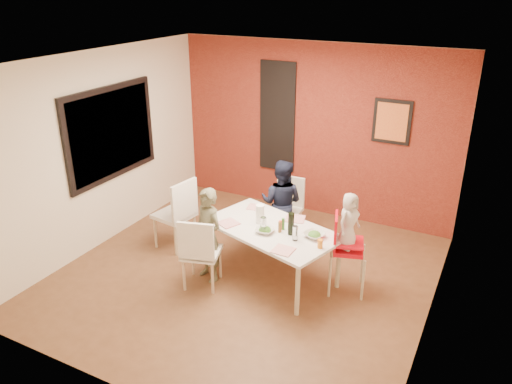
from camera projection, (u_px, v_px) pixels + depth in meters
The scene contains 35 objects.
ground at pixel (245, 275), 6.46m from camera, with size 4.50×4.50×0.00m, color brown.
ceiling at pixel (243, 62), 5.39m from camera, with size 4.50×4.50×0.02m, color white.
wall_back at pixel (313, 131), 7.76m from camera, with size 4.50×0.02×2.70m, color #F1E4C7.
wall_front at pixel (114, 267), 4.09m from camera, with size 4.50×0.02×2.70m, color #F1E4C7.
wall_left at pixel (101, 150), 6.87m from camera, with size 0.02×4.50×2.70m, color #F1E4C7.
wall_right at pixel (442, 215), 4.98m from camera, with size 0.02×4.50×2.70m, color #F1E4C7.
brick_accent_wall at pixel (313, 131), 7.75m from camera, with size 4.50×0.02×2.70m, color maroon.
picture_window_frame at pixel (111, 133), 6.94m from camera, with size 0.05×1.70×1.30m, color black.
picture_window_pane at pixel (112, 133), 6.94m from camera, with size 0.02×1.55×1.15m, color black.
glassblock_strip at pixel (278, 117), 7.93m from camera, with size 0.55×0.03×1.70m, color silver.
glassblock_surround at pixel (277, 117), 7.92m from camera, with size 0.60×0.03×1.76m, color black.
art_print_frame at pixel (392, 122), 7.11m from camera, with size 0.54×0.03×0.64m, color black.
art_print_canvas at pixel (392, 122), 7.10m from camera, with size 0.44×0.01×0.54m, color orange.
dining_table at pixel (271, 232), 6.18m from camera, with size 1.86×1.37×0.69m.
chair_near at pixel (199, 250), 5.98m from camera, with size 0.54×0.54×0.95m.
chair_far at pixel (288, 204), 7.25m from camera, with size 0.44×0.44×0.90m.
chair_left at pixel (179, 211), 6.88m from camera, with size 0.54×0.54×1.03m.
high_chair at pixel (344, 246), 5.93m from camera, with size 0.52×0.52×0.99m.
child_near at pixel (208, 235), 6.16m from camera, with size 0.45×0.29×1.22m, color brown.
child_far at pixel (281, 203), 7.00m from camera, with size 0.61×0.48×1.26m, color black.
toddler at pixel (349, 221), 5.80m from camera, with size 0.34×0.22×0.69m, color beige.
plate_near_left at pixel (228, 223), 6.26m from camera, with size 0.23×0.23×0.01m, color white.
plate_far_mid at pixel (295, 219), 6.38m from camera, with size 0.24×0.24×0.01m, color white.
plate_near_right at pixel (283, 250), 5.64m from camera, with size 0.23×0.23×0.01m, color white.
plate_far_left at pixel (255, 207), 6.71m from camera, with size 0.20×0.20×0.01m, color white.
salad_bowl_a at pixel (265, 230), 6.04m from camera, with size 0.23×0.23×0.06m, color white.
salad_bowl_b at pixel (314, 235), 5.93m from camera, with size 0.24×0.24×0.06m, color silver.
wine_bottle at pixel (291, 224), 5.95m from camera, with size 0.07×0.07×0.28m, color black.
wine_glass_a at pixel (263, 225), 5.99m from camera, with size 0.07×0.07×0.21m, color silver.
wine_glass_b at pixel (295, 233), 5.83m from camera, with size 0.06×0.06×0.18m, color white.
paper_towel_roll at pixel (260, 214), 6.24m from camera, with size 0.11×0.11×0.24m, color white.
condiment_red at pixel (280, 226), 6.04m from camera, with size 0.04×0.04×0.14m, color red.
condiment_green at pixel (283, 224), 6.09m from camera, with size 0.04×0.04×0.15m, color #367627.
condiment_brown at pixel (280, 227), 6.02m from camera, with size 0.04×0.04×0.14m, color brown.
sippy_cup at pixel (320, 244), 5.68m from camera, with size 0.06×0.06×0.11m, color orange.
Camera 1 is at (2.64, -4.84, 3.52)m, focal length 35.00 mm.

